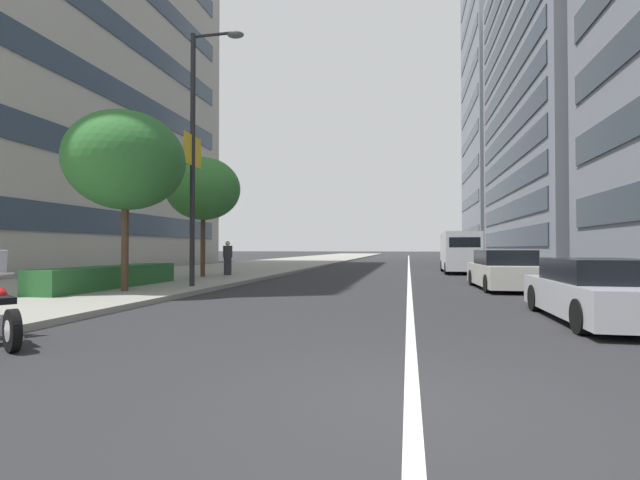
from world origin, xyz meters
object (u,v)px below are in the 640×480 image
Objects in this scene: car_far_down_avenue at (598,292)px; street_tree_far_plaza at (126,161)px; street_lamp_with_banners at (199,137)px; street_tree_by_lamp_post at (203,189)px; pedestrian_on_plaza at (228,258)px; car_lead_in_lane at (504,271)px; delivery_van_ahead at (460,251)px; motorcycle_by_sign_pole at (0,316)px.

street_tree_far_plaza is at bearing 78.63° from car_far_down_avenue.
street_lamp_with_banners is 5.50m from street_tree_by_lamp_post.
pedestrian_on_plaza is (6.44, 1.63, -4.46)m from street_lamp_with_banners.
street_tree_by_lamp_post reaches higher than car_far_down_avenue.
car_far_down_avenue is 7.33m from car_lead_in_lane.
car_far_down_avenue is at bearing 5.17° from pedestrian_on_plaza.
car_lead_in_lane is 0.82× the size of street_tree_by_lamp_post.
street_lamp_with_banners is at bearing 142.38° from delivery_van_ahead.
car_lead_in_lane is 13.68m from street_tree_by_lamp_post.
motorcycle_by_sign_pole reaches higher than car_lead_in_lane.
car_lead_in_lane is 10.66m from delivery_van_ahead.
motorcycle_by_sign_pole is at bearing -159.43° from street_tree_far_plaza.
street_tree_far_plaza is at bearing -37.65° from motorcycle_by_sign_pole.
delivery_van_ahead is at bearing -81.14° from motorcycle_by_sign_pole.
street_lamp_with_banners is at bearing -29.33° from pedestrian_on_plaza.
car_lead_in_lane is at bearing -100.17° from street_tree_by_lamp_post.
street_tree_far_plaza is at bearing 109.19° from car_lead_in_lane.
car_far_down_avenue is 16.96m from pedestrian_on_plaza.
pedestrian_on_plaza reaches higher than car_far_down_avenue.
street_tree_far_plaza is 9.14m from pedestrian_on_plaza.
motorcycle_by_sign_pole is 10.84m from car_far_down_avenue.
delivery_van_ahead is at bearing -38.16° from street_lamp_with_banners.
street_tree_by_lamp_post reaches higher than motorcycle_by_sign_pole.
street_lamp_with_banners is at bearing 67.37° from car_far_down_avenue.
motorcycle_by_sign_pole is 8.14m from street_tree_far_plaza.
street_tree_far_plaza is (-15.30, 11.83, 2.96)m from delivery_van_ahead.
motorcycle_by_sign_pole is 0.33× the size of street_tree_by_lamp_post.
street_tree_by_lamp_post is at bearing 123.93° from delivery_van_ahead.
car_far_down_avenue is at bearing -177.10° from delivery_van_ahead.
car_far_down_avenue is 0.97× the size of car_lead_in_lane.
delivery_van_ahead is 17.29m from street_lamp_with_banners.
street_lamp_with_banners is 2.83m from street_tree_far_plaza.
street_tree_far_plaza reaches higher than motorcycle_by_sign_pole.
pedestrian_on_plaza is at bearing 1.13° from street_tree_far_plaza.
motorcycle_by_sign_pole is 14.95m from car_lead_in_lane.
car_lead_in_lane is at bearing -177.40° from delivery_van_ahead.
car_lead_in_lane is 13.56m from street_tree_far_plaza.
car_far_down_avenue is at bearing -113.16° from street_lamp_with_banners.
motorcycle_by_sign_pole is 0.41× the size of car_far_down_avenue.
street_lamp_with_banners is at bearing -51.36° from motorcycle_by_sign_pole.
street_lamp_with_banners reaches higher than pedestrian_on_plaza.
delivery_van_ahead is 0.94× the size of street_tree_far_plaza.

